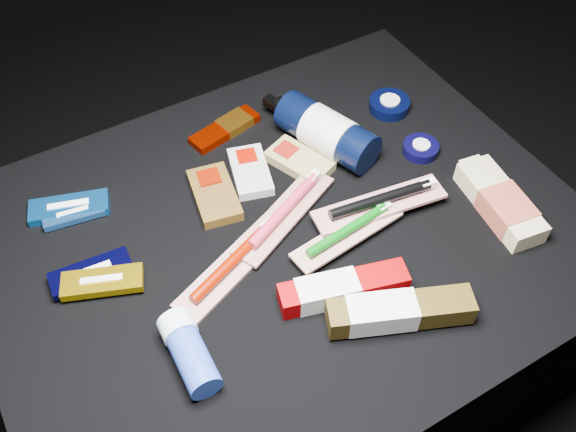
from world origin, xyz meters
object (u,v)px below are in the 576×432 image
lotion_bottle (326,132)px  toothpaste_carton_red (338,289)px  deodorant_stick (189,351)px  bodywash_bottle (501,203)px

lotion_bottle → toothpaste_carton_red: lotion_bottle is taller
deodorant_stick → toothpaste_carton_red: deodorant_stick is taller
lotion_bottle → deodorant_stick: lotion_bottle is taller
lotion_bottle → deodorant_stick: bearing=-164.3°
deodorant_stick → toothpaste_carton_red: 0.24m
lotion_bottle → bodywash_bottle: lotion_bottle is taller
bodywash_bottle → deodorant_stick: bearing=-172.7°
lotion_bottle → deodorant_stick: size_ratio=1.99×
lotion_bottle → bodywash_bottle: 0.33m
lotion_bottle → toothpaste_carton_red: size_ratio=1.23×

